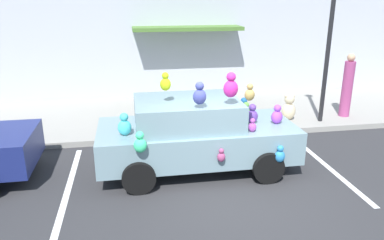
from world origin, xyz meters
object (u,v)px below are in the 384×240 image
object	(u,v)px
teddy_bear_on_sidewalk	(289,108)
pedestrian_near_shopfront	(347,87)
street_lamp_post	(330,34)
plush_covered_car	(195,133)

from	to	relation	value
teddy_bear_on_sidewalk	pedestrian_near_shopfront	size ratio (longest dim) A/B	0.41
teddy_bear_on_sidewalk	street_lamp_post	distance (m)	2.29
plush_covered_car	street_lamp_post	xyz separation A→B (m)	(4.04, 2.14, 1.79)
teddy_bear_on_sidewalk	street_lamp_post	world-z (taller)	street_lamp_post
teddy_bear_on_sidewalk	plush_covered_car	bearing A→B (deg)	-142.87
street_lamp_post	pedestrian_near_shopfront	distance (m)	1.86
teddy_bear_on_sidewalk	street_lamp_post	bearing A→B (deg)	-17.32
plush_covered_car	teddy_bear_on_sidewalk	world-z (taller)	plush_covered_car
teddy_bear_on_sidewalk	pedestrian_near_shopfront	bearing A→B (deg)	1.94
teddy_bear_on_sidewalk	pedestrian_near_shopfront	world-z (taller)	pedestrian_near_shopfront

